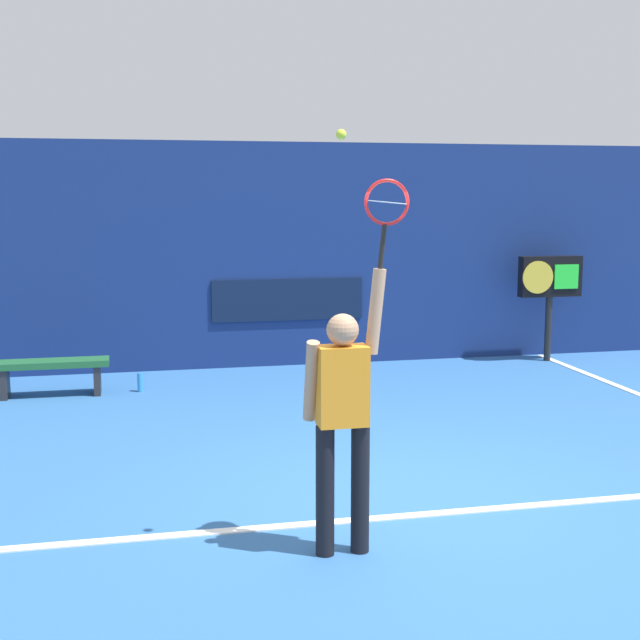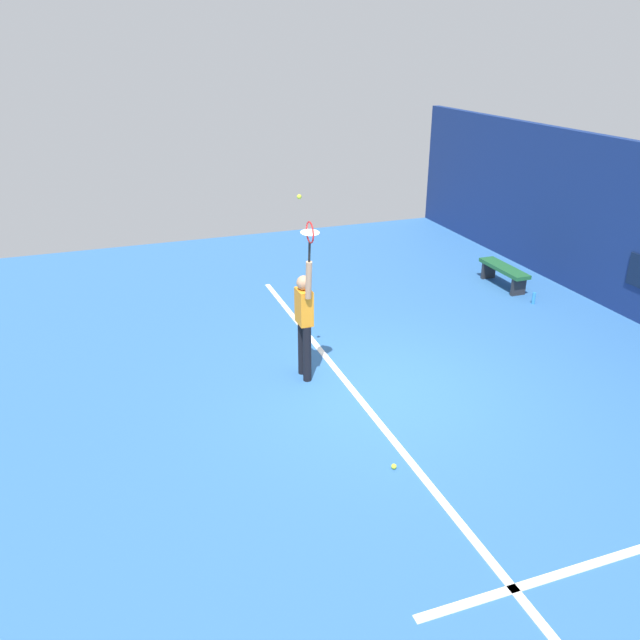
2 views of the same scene
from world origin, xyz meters
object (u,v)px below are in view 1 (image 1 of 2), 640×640
(tennis_player, at_px, (343,412))
(scoreboard_clock, at_px, (550,281))
(tennis_racket, at_px, (386,207))
(water_bottle, at_px, (140,382))
(tennis_ball, at_px, (341,134))
(court_bench, at_px, (51,369))

(tennis_player, xyz_separation_m, scoreboard_clock, (4.66, 6.09, 0.20))
(tennis_racket, height_order, water_bottle, tennis_racket)
(tennis_player, relative_size, tennis_ball, 29.29)
(tennis_racket, bearing_deg, tennis_ball, -172.13)
(tennis_racket, height_order, scoreboard_clock, tennis_racket)
(scoreboard_clock, bearing_deg, tennis_racket, -125.66)
(tennis_racket, relative_size, scoreboard_clock, 0.39)
(tennis_racket, distance_m, water_bottle, 6.01)
(court_bench, height_order, water_bottle, court_bench)
(tennis_player, distance_m, scoreboard_clock, 7.67)
(tennis_player, relative_size, scoreboard_clock, 1.27)
(tennis_player, relative_size, court_bench, 1.42)
(tennis_player, bearing_deg, scoreboard_clock, 52.54)
(court_bench, distance_m, water_bottle, 1.09)
(scoreboard_clock, distance_m, court_bench, 7.16)
(tennis_racket, relative_size, tennis_ball, 9.06)
(tennis_ball, height_order, water_bottle, tennis_ball)
(tennis_player, relative_size, water_bottle, 8.30)
(tennis_ball, bearing_deg, tennis_player, 59.67)
(tennis_ball, bearing_deg, water_bottle, 103.68)
(tennis_player, distance_m, tennis_ball, 1.85)
(scoreboard_clock, bearing_deg, water_bottle, -172.65)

